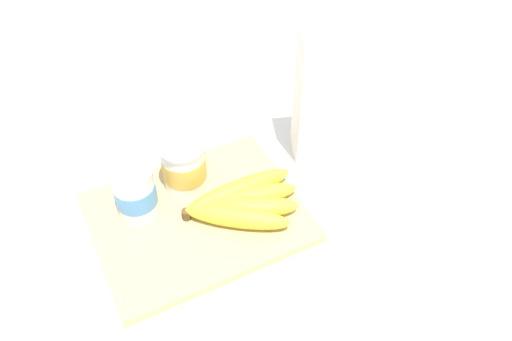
% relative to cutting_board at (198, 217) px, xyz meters
% --- Properties ---
extents(ground_plane, '(2.40, 2.40, 0.00)m').
position_rel_cutting_board_xyz_m(ground_plane, '(0.00, 0.00, -0.01)').
color(ground_plane, white).
extents(cutting_board, '(0.32, 0.25, 0.02)m').
position_rel_cutting_board_xyz_m(cutting_board, '(0.00, 0.00, 0.00)').
color(cutting_board, tan).
rests_on(cutting_board, ground_plane).
extents(cereal_box, '(0.19, 0.11, 0.24)m').
position_rel_cutting_board_xyz_m(cereal_box, '(0.29, 0.04, 0.11)').
color(cereal_box, white).
rests_on(cereal_box, ground_plane).
extents(yogurt_cup_front, '(0.06, 0.06, 0.09)m').
position_rel_cutting_board_xyz_m(yogurt_cup_front, '(-0.08, 0.05, 0.05)').
color(yogurt_cup_front, white).
rests_on(yogurt_cup_front, cutting_board).
extents(yogurt_cup_back, '(0.07, 0.07, 0.09)m').
position_rel_cutting_board_xyz_m(yogurt_cup_back, '(0.01, 0.07, 0.05)').
color(yogurt_cup_back, white).
rests_on(yogurt_cup_back, cutting_board).
extents(banana_bunch, '(0.19, 0.13, 0.04)m').
position_rel_cutting_board_xyz_m(banana_bunch, '(0.06, -0.02, 0.02)').
color(banana_bunch, yellow).
rests_on(banana_bunch, cutting_board).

